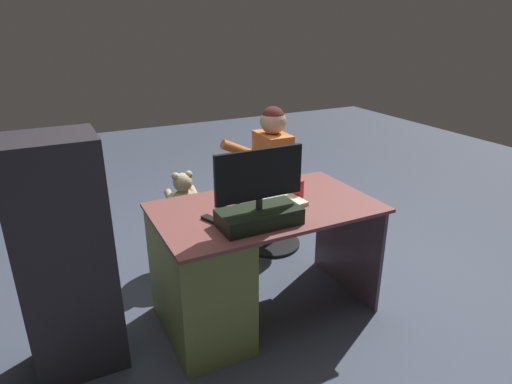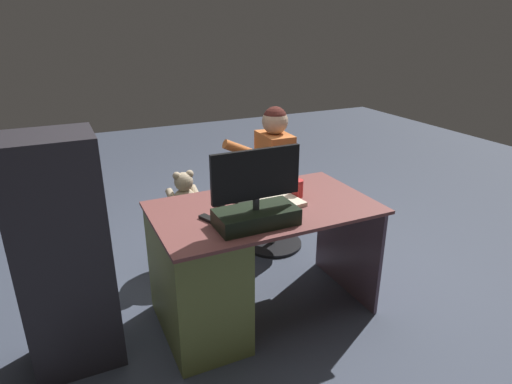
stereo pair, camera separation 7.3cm
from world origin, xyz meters
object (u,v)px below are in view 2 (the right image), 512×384
object	(u,v)px
office_chair_teddy	(187,235)
person	(264,169)
monitor	(256,205)
cup	(297,188)
computer_mouse	(220,203)
visitor_chair	(273,217)
keyboard	(267,196)
tv_remote	(210,220)
teddy_bear	(184,194)
desk	(211,270)

from	to	relation	value
office_chair_teddy	person	world-z (taller)	person
monitor	cup	xyz separation A→B (m)	(-0.39, -0.24, -0.06)
computer_mouse	visitor_chair	world-z (taller)	computer_mouse
monitor	visitor_chair	distance (m)	1.27
computer_mouse	cup	bearing A→B (deg)	171.16
computer_mouse	person	xyz separation A→B (m)	(-0.60, -0.63, -0.07)
monitor	person	distance (m)	1.09
keyboard	tv_remote	world-z (taller)	keyboard
monitor	teddy_bear	size ratio (longest dim) A/B	1.53
desk	visitor_chair	world-z (taller)	desk
visitor_chair	person	world-z (taller)	person
desk	person	xyz separation A→B (m)	(-0.71, -0.75, 0.29)
monitor	keyboard	size ratio (longest dim) A/B	1.16
monitor	visitor_chair	world-z (taller)	monitor
visitor_chair	computer_mouse	bearing A→B (deg)	42.71
desk	keyboard	size ratio (longest dim) A/B	3.07
desk	person	distance (m)	1.07
computer_mouse	office_chair_teddy	xyz separation A→B (m)	(0.04, -0.61, -0.48)
desk	keyboard	xyz separation A→B (m)	(-0.41, -0.11, 0.35)
monitor	keyboard	world-z (taller)	monitor
computer_mouse	visitor_chair	xyz separation A→B (m)	(-0.68, -0.63, -0.49)
tv_remote	teddy_bear	world-z (taller)	teddy_bear
tv_remote	visitor_chair	size ratio (longest dim) A/B	0.32
desk	monitor	xyz separation A→B (m)	(-0.20, 0.20, 0.46)
cup	person	xyz separation A→B (m)	(-0.12, -0.70, -0.11)
cup	visitor_chair	size ratio (longest dim) A/B	0.23
desk	keyboard	world-z (taller)	keyboard
desk	office_chair_teddy	size ratio (longest dim) A/B	2.80
tv_remote	visitor_chair	xyz separation A→B (m)	(-0.81, -0.81, -0.48)
keyboard	cup	xyz separation A→B (m)	(-0.17, 0.07, 0.04)
keyboard	computer_mouse	xyz separation A→B (m)	(0.30, -0.01, 0.01)
cup	visitor_chair	bearing A→B (deg)	-106.65
desk	tv_remote	xyz separation A→B (m)	(0.01, 0.06, 0.35)
keyboard	office_chair_teddy	bearing A→B (deg)	-60.93
computer_mouse	teddy_bear	xyz separation A→B (m)	(0.04, -0.62, -0.17)
cup	monitor	bearing A→B (deg)	31.90
keyboard	computer_mouse	world-z (taller)	computer_mouse
monitor	office_chair_teddy	world-z (taller)	monitor
person	office_chair_teddy	bearing A→B (deg)	1.53
office_chair_teddy	visitor_chair	xyz separation A→B (m)	(-0.73, -0.02, -0.01)
monitor	office_chair_teddy	bearing A→B (deg)	-82.36
computer_mouse	cup	size ratio (longest dim) A/B	0.88
teddy_bear	person	xyz separation A→B (m)	(-0.64, -0.01, 0.10)
monitor	tv_remote	size ratio (longest dim) A/B	3.25
tv_remote	office_chair_teddy	size ratio (longest dim) A/B	0.33
cup	teddy_bear	size ratio (longest dim) A/B	0.34
computer_mouse	office_chair_teddy	distance (m)	0.78
tv_remote	teddy_bear	distance (m)	0.82
tv_remote	office_chair_teddy	distance (m)	0.92
cup	teddy_bear	world-z (taller)	cup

